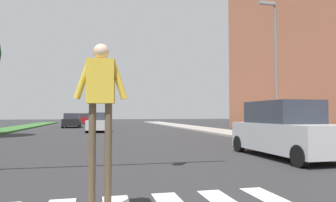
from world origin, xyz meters
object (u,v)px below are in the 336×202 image
at_px(sedan_distant, 72,121).
at_px(sedan_far_horizon, 83,119).
at_px(pedestrian_performer, 101,103).
at_px(street_lamp_right, 274,57).
at_px(sedan_midblock, 98,123).
at_px(suv_crossing, 285,131).

bearing_deg(sedan_distant, sedan_far_horizon, 86.91).
bearing_deg(pedestrian_performer, sedan_distant, 95.24).
bearing_deg(street_lamp_right, sedan_midblock, 127.31).
bearing_deg(sedan_midblock, pedestrian_performer, -90.04).
distance_m(pedestrian_performer, suv_crossing, 8.22).
bearing_deg(sedan_far_horizon, suv_crossing, -77.76).
xyz_separation_m(suv_crossing, sedan_midblock, (-6.36, 17.34, -0.16)).
bearing_deg(sedan_distant, suv_crossing, -70.94).
xyz_separation_m(street_lamp_right, sedan_midblock, (-9.26, 12.15, -3.83)).
distance_m(pedestrian_performer, sedan_midblock, 22.49).
distance_m(sedan_midblock, sedan_distant, 10.06).
height_order(pedestrian_performer, suv_crossing, pedestrian_performer).
distance_m(pedestrian_performer, sedan_far_horizon, 44.96).
bearing_deg(suv_crossing, sedan_midblock, 110.13).
bearing_deg(sedan_midblock, street_lamp_right, -52.69).
bearing_deg(sedan_midblock, suv_crossing, -69.87).
relative_size(pedestrian_performer, sedan_midblock, 0.58).
xyz_separation_m(suv_crossing, sedan_far_horizon, (-8.62, 39.76, -0.15)).
relative_size(street_lamp_right, sedan_distant, 1.65).
xyz_separation_m(sedan_midblock, sedan_far_horizon, (-2.27, 22.42, 0.01)).
xyz_separation_m(sedan_distant, sedan_far_horizon, (0.69, 12.80, 0.02)).
bearing_deg(suv_crossing, street_lamp_right, 60.77).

